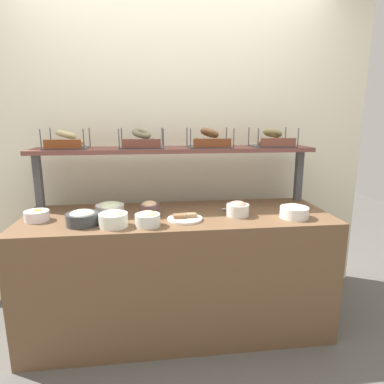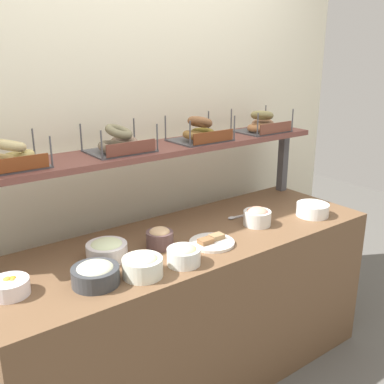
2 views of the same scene
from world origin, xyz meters
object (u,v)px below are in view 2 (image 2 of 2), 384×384
at_px(bowl_tuna_salad, 95,274).
at_px(bowl_cream_cheese, 313,208).
at_px(serving_plate_white, 212,242).
at_px(bagel_basket_plain, 11,157).
at_px(bowl_egg_salad, 184,255).
at_px(serving_spoon_near_plate, 237,217).
at_px(bowl_fruit_salad, 10,287).
at_px(bowl_potato_salad, 107,249).
at_px(bowl_lox_spread, 257,216).
at_px(bagel_basket_poppy, 119,143).
at_px(bowl_hummus, 160,237).
at_px(bagel_basket_cinnamon_raisin, 200,132).
at_px(bowl_scallion_spread, 143,265).
at_px(bagel_basket_everything, 262,124).

bearing_deg(bowl_tuna_salad, bowl_cream_cheese, -0.85).
bearing_deg(serving_plate_white, bagel_basket_plain, 152.55).
relative_size(bowl_egg_salad, serving_spoon_near_plate, 0.84).
xyz_separation_m(bowl_fruit_salad, serving_plate_white, (0.94, -0.10, -0.02)).
relative_size(bowl_potato_salad, bowl_lox_spread, 1.25).
xyz_separation_m(serving_spoon_near_plate, bagel_basket_poppy, (-0.61, 0.22, 0.47)).
bearing_deg(bowl_lox_spread, bowl_tuna_salad, -175.96).
distance_m(bowl_tuna_salad, bowl_potato_salad, 0.23).
relative_size(bowl_lox_spread, bagel_basket_poppy, 0.48).
bearing_deg(serving_spoon_near_plate, bowl_hummus, -173.24).
relative_size(bowl_lox_spread, bagel_basket_cinnamon_raisin, 0.48).
bearing_deg(bagel_basket_cinnamon_raisin, bowl_tuna_salad, -154.50).
bearing_deg(bowl_egg_salad, bowl_hummus, 86.83).
bearing_deg(bowl_potato_salad, bowl_fruit_salad, -172.44).
distance_m(bowl_egg_salad, bagel_basket_plain, 0.87).
xyz_separation_m(serving_plate_white, serving_spoon_near_plate, (0.34, 0.19, -0.00)).
xyz_separation_m(bowl_scallion_spread, bowl_potato_salad, (-0.05, 0.24, -0.00)).
height_order(bowl_scallion_spread, bowl_cream_cheese, bowl_scallion_spread).
height_order(bowl_egg_salad, bowl_cream_cheese, bowl_egg_salad).
distance_m(bowl_cream_cheese, serving_plate_white, 0.72).
bearing_deg(bowl_fruit_salad, bowl_hummus, 1.69).
bearing_deg(serving_spoon_near_plate, bowl_lox_spread, -83.34).
height_order(bowl_fruit_salad, bagel_basket_cinnamon_raisin, bagel_basket_cinnamon_raisin).
xyz_separation_m(bowl_lox_spread, bagel_basket_poppy, (-0.63, 0.36, 0.43)).
xyz_separation_m(bowl_scallion_spread, bagel_basket_poppy, (0.17, 0.48, 0.43)).
distance_m(bowl_fruit_salad, bagel_basket_poppy, 0.86).
relative_size(bowl_potato_salad, bagel_basket_poppy, 0.61).
bearing_deg(bowl_fruit_salad, serving_spoon_near_plate, 3.95).
bearing_deg(bagel_basket_everything, bagel_basket_poppy, 178.60).
bearing_deg(bowl_egg_salad, bagel_basket_poppy, 93.80).
relative_size(bowl_tuna_salad, bagel_basket_plain, 0.68).
bearing_deg(bagel_basket_poppy, bowl_potato_salad, -131.81).
xyz_separation_m(bowl_cream_cheese, bowl_tuna_salad, (-1.35, 0.02, 0.00)).
bearing_deg(bowl_hummus, bowl_scallion_spread, -137.11).
xyz_separation_m(bowl_fruit_salad, bagel_basket_plain, (0.14, 0.31, 0.44)).
height_order(bowl_scallion_spread, bagel_basket_everything, bagel_basket_everything).
relative_size(bowl_egg_salad, bagel_basket_plain, 0.52).
height_order(bowl_hummus, bagel_basket_plain, bagel_basket_plain).
xyz_separation_m(bowl_egg_salad, bagel_basket_plain, (-0.56, 0.50, 0.43)).
bearing_deg(bowl_egg_salad, bowl_lox_spread, 13.30).
bearing_deg(bagel_basket_plain, serving_spoon_near_plate, -11.01).
relative_size(bowl_scallion_spread, serving_plate_white, 0.77).
distance_m(bowl_hummus, bowl_fruit_salad, 0.71).
xyz_separation_m(bowl_hummus, bowl_scallion_spread, (-0.22, -0.20, 0.00)).
bearing_deg(bowl_tuna_salad, bowl_scallion_spread, -16.48).
relative_size(bowl_cream_cheese, bowl_lox_spread, 1.22).
distance_m(bowl_scallion_spread, bagel_basket_poppy, 0.67).
distance_m(bowl_potato_salad, serving_plate_white, 0.52).
height_order(bowl_potato_salad, bagel_basket_plain, bagel_basket_plain).
bearing_deg(bowl_potato_salad, bowl_tuna_salad, -127.95).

